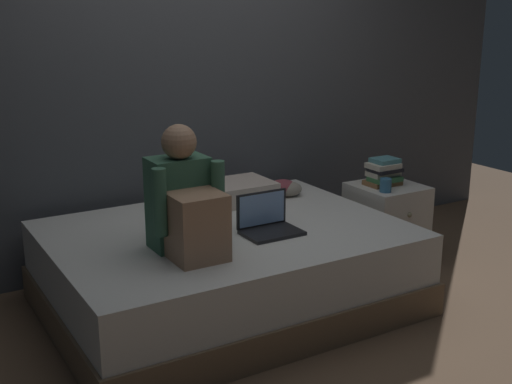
# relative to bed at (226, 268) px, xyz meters

# --- Properties ---
(ground_plane) EXTENTS (8.00, 8.00, 0.00)m
(ground_plane) POSITION_rel_bed_xyz_m (0.20, -0.30, -0.24)
(ground_plane) COLOR brown
(wall_back) EXTENTS (5.60, 0.10, 2.70)m
(wall_back) POSITION_rel_bed_xyz_m (0.20, 0.90, 1.11)
(wall_back) COLOR #4C4F54
(wall_back) RESTS_ON ground_plane
(bed) EXTENTS (2.00, 1.50, 0.48)m
(bed) POSITION_rel_bed_xyz_m (0.00, 0.00, 0.00)
(bed) COLOR #7A6047
(bed) RESTS_ON ground_plane
(nightstand) EXTENTS (0.44, 0.46, 0.54)m
(nightstand) POSITION_rel_bed_xyz_m (1.30, 0.09, 0.03)
(nightstand) COLOR beige
(nightstand) RESTS_ON ground_plane
(person_sitting) EXTENTS (0.39, 0.44, 0.66)m
(person_sitting) POSITION_rel_bed_xyz_m (-0.35, -0.23, 0.49)
(person_sitting) COLOR #38664C
(person_sitting) RESTS_ON bed
(laptop) EXTENTS (0.32, 0.23, 0.22)m
(laptop) POSITION_rel_bed_xyz_m (0.17, -0.19, 0.30)
(laptop) COLOR black
(laptop) RESTS_ON bed
(pillow) EXTENTS (0.56, 0.36, 0.13)m
(pillow) POSITION_rel_bed_xyz_m (0.27, 0.45, 0.31)
(pillow) COLOR beige
(pillow) RESTS_ON bed
(book_stack) EXTENTS (0.23, 0.17, 0.18)m
(book_stack) POSITION_rel_bed_xyz_m (1.28, 0.11, 0.39)
(book_stack) COLOR brown
(book_stack) RESTS_ON nightstand
(mug) EXTENTS (0.08, 0.08, 0.09)m
(mug) POSITION_rel_bed_xyz_m (1.17, -0.03, 0.35)
(mug) COLOR teal
(mug) RESTS_ON nightstand
(clothes_pile) EXTENTS (0.23, 0.19, 0.11)m
(clothes_pile) POSITION_rel_bed_xyz_m (0.67, 0.40, 0.30)
(clothes_pile) COLOR #8E3D47
(clothes_pile) RESTS_ON bed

